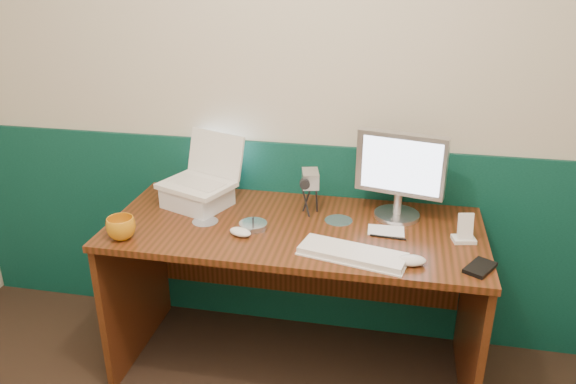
% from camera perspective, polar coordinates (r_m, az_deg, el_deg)
% --- Properties ---
extents(back_wall, '(3.50, 0.04, 2.50)m').
position_cam_1_polar(back_wall, '(2.61, 0.32, 10.25)').
color(back_wall, beige).
rests_on(back_wall, ground).
extents(wainscot, '(3.48, 0.02, 1.00)m').
position_cam_1_polar(wainscot, '(2.86, 0.24, -4.63)').
color(wainscot, '#07342C').
rests_on(wainscot, ground).
extents(desk, '(1.60, 0.70, 0.75)m').
position_cam_1_polar(desk, '(2.61, 0.66, -10.84)').
color(desk, '#381E0A').
rests_on(desk, ground).
extents(laptop_riser, '(0.33, 0.31, 0.09)m').
position_cam_1_polar(laptop_riser, '(2.62, -9.20, -0.47)').
color(laptop_riser, silver).
rests_on(laptop_riser, desk).
extents(laptop, '(0.37, 0.33, 0.26)m').
position_cam_1_polar(laptop, '(2.56, -9.44, 3.12)').
color(laptop, white).
rests_on(laptop, laptop_riser).
extents(monitor, '(0.40, 0.19, 0.38)m').
position_cam_1_polar(monitor, '(2.47, 11.30, 1.53)').
color(monitor, silver).
rests_on(monitor, desk).
extents(keyboard, '(0.43, 0.22, 0.02)m').
position_cam_1_polar(keyboard, '(2.18, 6.56, -6.32)').
color(keyboard, white).
rests_on(keyboard, desk).
extents(mouse_right, '(0.12, 0.08, 0.04)m').
position_cam_1_polar(mouse_right, '(2.17, 12.40, -6.80)').
color(mouse_right, silver).
rests_on(mouse_right, desk).
extents(mouse_left, '(0.11, 0.09, 0.03)m').
position_cam_1_polar(mouse_left, '(2.34, -4.87, -4.07)').
color(mouse_left, white).
rests_on(mouse_left, desk).
extents(mug, '(0.15, 0.15, 0.09)m').
position_cam_1_polar(mug, '(2.39, -16.60, -3.53)').
color(mug, orange).
rests_on(mug, desk).
extents(camcorder, '(0.12, 0.15, 0.21)m').
position_cam_1_polar(camcorder, '(2.49, 2.26, 0.03)').
color(camcorder, '#BABABF').
rests_on(camcorder, desk).
extents(cd_spindle, '(0.12, 0.12, 0.02)m').
position_cam_1_polar(cd_spindle, '(2.39, -3.56, -3.41)').
color(cd_spindle, '#ACB3BC').
rests_on(cd_spindle, desk).
extents(cd_loose_a, '(0.11, 0.11, 0.00)m').
position_cam_1_polar(cd_loose_a, '(2.48, -8.41, -2.98)').
color(cd_loose_a, silver).
rests_on(cd_loose_a, desk).
extents(cd_loose_b, '(0.12, 0.12, 0.00)m').
position_cam_1_polar(cd_loose_b, '(2.47, 5.16, -2.89)').
color(cd_loose_b, silver).
rests_on(cd_loose_b, desk).
extents(pen, '(0.15, 0.02, 0.01)m').
position_cam_1_polar(pen, '(2.35, 10.12, -4.54)').
color(pen, black).
rests_on(pen, desk).
extents(papers, '(0.15, 0.11, 0.00)m').
position_cam_1_polar(papers, '(2.41, 9.93, -3.90)').
color(papers, silver).
rests_on(papers, desk).
extents(dock, '(0.10, 0.08, 0.02)m').
position_cam_1_polar(dock, '(2.40, 17.41, -4.61)').
color(dock, white).
rests_on(dock, desk).
extents(music_player, '(0.07, 0.04, 0.11)m').
position_cam_1_polar(music_player, '(2.37, 17.58, -3.30)').
color(music_player, white).
rests_on(music_player, dock).
extents(pda, '(0.14, 0.16, 0.02)m').
position_cam_1_polar(pda, '(2.21, 18.93, -7.28)').
color(pda, black).
rests_on(pda, desk).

